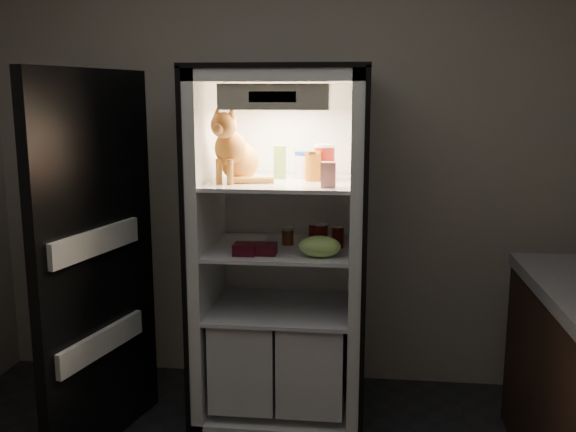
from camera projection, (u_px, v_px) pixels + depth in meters
name	position (u px, v px, depth m)	size (l,w,h in m)	color
room_shell	(226.00, 132.00, 1.96)	(3.60, 3.60, 3.60)	white
refrigerator	(282.00, 271.00, 3.47)	(0.90, 0.72, 1.88)	white
fridge_door	(97.00, 266.00, 3.09)	(0.27, 0.86, 1.85)	black
tabby_cat	(235.00, 153.00, 3.26)	(0.32, 0.38, 0.39)	#B66817
parmesan_shaker	(280.00, 162.00, 3.39)	(0.07, 0.07, 0.18)	#268C3C
mayo_tub	(304.00, 165.00, 3.42)	(0.10, 0.10, 0.14)	white
salsa_jar	(313.00, 166.00, 3.31)	(0.09, 0.09, 0.15)	maroon
pepper_jar	(324.00, 162.00, 3.34)	(0.11, 0.11, 0.19)	maroon
cream_carton	(328.00, 175.00, 3.09)	(0.07, 0.07, 0.12)	beige
soda_can_a	(314.00, 234.00, 3.42)	(0.06, 0.06, 0.11)	black
soda_can_b	(338.00, 237.00, 3.35)	(0.06, 0.06, 0.11)	black
soda_can_c	(321.00, 237.00, 3.32)	(0.07, 0.07, 0.13)	black
condiment_jar	(288.00, 236.00, 3.42)	(0.07, 0.07, 0.09)	brown
grape_bag	(320.00, 247.00, 3.16)	(0.21, 0.15, 0.10)	#94D161
berry_box_left	(245.00, 249.00, 3.21)	(0.11, 0.11, 0.06)	#450B13
berry_box_right	(266.00, 249.00, 3.22)	(0.11, 0.11, 0.05)	#450B13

